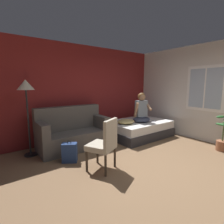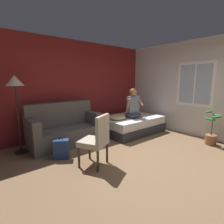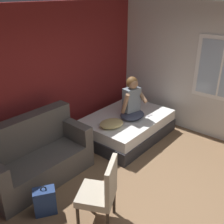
{
  "view_description": "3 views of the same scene",
  "coord_description": "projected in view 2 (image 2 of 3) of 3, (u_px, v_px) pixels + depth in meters",
  "views": [
    {
      "loc": [
        -2.54,
        -1.91,
        1.6
      ],
      "look_at": [
        0.19,
        1.7,
        0.88
      ],
      "focal_mm": 28.0,
      "sensor_mm": 36.0,
      "label": 1
    },
    {
      "loc": [
        -2.54,
        -1.91,
        1.6
      ],
      "look_at": [
        0.21,
        1.4,
        0.81
      ],
      "focal_mm": 28.0,
      "sensor_mm": 36.0,
      "label": 2
    },
    {
      "loc": [
        -2.7,
        -1.13,
        2.86
      ],
      "look_at": [
        0.43,
        1.49,
        0.96
      ],
      "focal_mm": 42.0,
      "sensor_mm": 36.0,
      "label": 3
    }
  ],
  "objects": [
    {
      "name": "couch",
      "position": [
        64.0,
        129.0,
        4.37
      ],
      "size": [
        1.72,
        0.85,
        1.04
      ],
      "color": "#514C47",
      "rests_on": "ground"
    },
    {
      "name": "potted_plant",
      "position": [
        211.0,
        133.0,
        4.35
      ],
      "size": [
        0.39,
        0.37,
        0.85
      ],
      "color": "#995B3D",
      "rests_on": "ground"
    },
    {
      "name": "throw_pillow",
      "position": [
        118.0,
        117.0,
        4.97
      ],
      "size": [
        0.58,
        0.52,
        0.14
      ],
      "primitive_type": "ellipsoid",
      "rotation": [
        0.0,
        0.0,
        -0.39
      ],
      "color": "tan",
      "rests_on": "bed"
    },
    {
      "name": "cell_phone",
      "position": [
        146.0,
        117.0,
        5.32
      ],
      "size": [
        0.15,
        0.08,
        0.01
      ],
      "primitive_type": "cube",
      "rotation": [
        0.0,
        0.0,
        1.5
      ],
      "color": "#B7B7BC",
      "rests_on": "bed"
    },
    {
      "name": "wall_side_with_window",
      "position": [
        211.0,
        89.0,
        4.67
      ],
      "size": [
        0.19,
        6.76,
        2.7
      ],
      "color": "silver",
      "rests_on": "ground"
    },
    {
      "name": "bed",
      "position": [
        130.0,
        124.0,
        5.45
      ],
      "size": [
        1.87,
        1.33,
        0.48
      ],
      "color": "#2D2D33",
      "rests_on": "ground"
    },
    {
      "name": "ground_plane",
      "position": [
        150.0,
        165.0,
        3.33
      ],
      "size": [
        40.0,
        40.0,
        0.0
      ],
      "primitive_type": "plane",
      "color": "brown"
    },
    {
      "name": "backpack",
      "position": [
        62.0,
        149.0,
        3.6
      ],
      "size": [
        0.35,
        0.34,
        0.46
      ],
      "color": "navy",
      "rests_on": "ground"
    },
    {
      "name": "floor_lamp",
      "position": [
        15.0,
        88.0,
        3.65
      ],
      "size": [
        0.36,
        0.36,
        1.7
      ],
      "color": "black",
      "rests_on": "ground"
    },
    {
      "name": "side_chair",
      "position": [
        96.0,
        139.0,
        3.22
      ],
      "size": [
        0.62,
        0.62,
        0.98
      ],
      "color": "#382D23",
      "rests_on": "ground"
    },
    {
      "name": "wall_back_accent",
      "position": [
        77.0,
        88.0,
        5.17
      ],
      "size": [
        9.84,
        0.16,
        2.7
      ],
      "primitive_type": "cube",
      "color": "maroon",
      "rests_on": "ground"
    },
    {
      "name": "person_seated",
      "position": [
        133.0,
        106.0,
        5.22
      ],
      "size": [
        0.61,
        0.55,
        0.88
      ],
      "color": "#383D51",
      "rests_on": "bed"
    }
  ]
}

